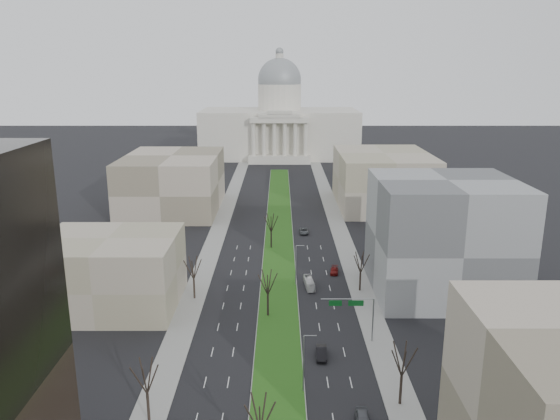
{
  "coord_description": "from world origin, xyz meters",
  "views": [
    {
      "loc": [
        0.33,
        -15.21,
        46.22
      ],
      "look_at": [
        0.29,
        109.82,
        13.01
      ],
      "focal_mm": 35.0,
      "sensor_mm": 36.0,
      "label": 1
    }
  ],
  "objects_px": {
    "box_van": "(309,283)",
    "car_red": "(334,271)",
    "car_grey_near": "(363,419)",
    "car_black": "(321,353)",
    "car_grey_far": "(304,231)"
  },
  "relations": [
    {
      "from": "box_van",
      "to": "car_red",
      "type": "bearing_deg",
      "value": 47.72
    },
    {
      "from": "car_grey_near",
      "to": "box_van",
      "type": "xyz_separation_m",
      "value": [
        -4.71,
        46.51,
        0.14
      ]
    },
    {
      "from": "car_grey_near",
      "to": "car_black",
      "type": "height_order",
      "value": "car_grey_near"
    },
    {
      "from": "car_grey_far",
      "to": "box_van",
      "type": "relative_size",
      "value": 0.74
    },
    {
      "from": "car_grey_near",
      "to": "box_van",
      "type": "height_order",
      "value": "box_van"
    },
    {
      "from": "car_red",
      "to": "car_grey_far",
      "type": "height_order",
      "value": "car_grey_far"
    },
    {
      "from": "car_black",
      "to": "box_van",
      "type": "xyz_separation_m",
      "value": [
        -0.51,
        29.1,
        0.17
      ]
    },
    {
      "from": "car_red",
      "to": "box_van",
      "type": "relative_size",
      "value": 0.63
    },
    {
      "from": "car_red",
      "to": "box_van",
      "type": "xyz_separation_m",
      "value": [
        -6.2,
        -8.21,
        0.33
      ]
    },
    {
      "from": "car_black",
      "to": "car_grey_far",
      "type": "relative_size",
      "value": 0.94
    },
    {
      "from": "car_grey_near",
      "to": "car_red",
      "type": "relative_size",
      "value": 1.11
    },
    {
      "from": "car_grey_near",
      "to": "box_van",
      "type": "distance_m",
      "value": 46.74
    },
    {
      "from": "car_grey_far",
      "to": "car_grey_near",
      "type": "bearing_deg",
      "value": -88.7
    },
    {
      "from": "car_red",
      "to": "car_grey_near",
      "type": "bearing_deg",
      "value": -83.79
    },
    {
      "from": "box_van",
      "to": "car_grey_near",
      "type": "bearing_deg",
      "value": -89.43
    }
  ]
}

